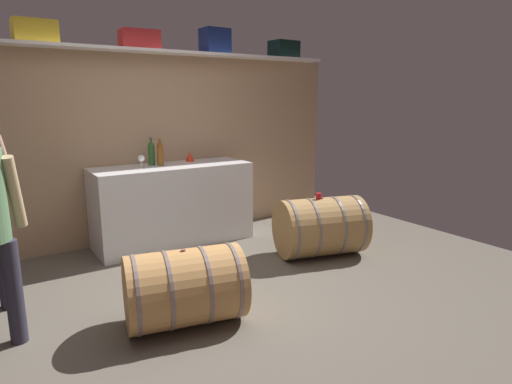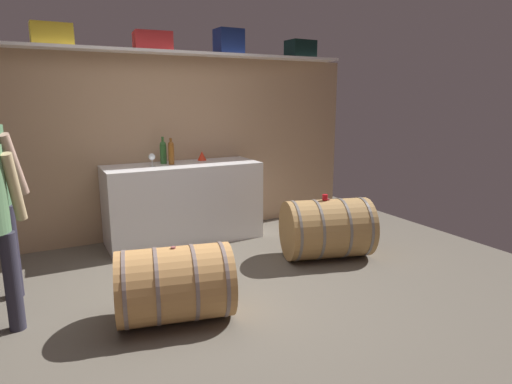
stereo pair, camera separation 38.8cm
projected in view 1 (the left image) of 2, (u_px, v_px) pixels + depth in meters
ground_plane at (197, 280)px, 4.11m from camera, size 6.57×7.22×0.02m
back_wall_panel at (139, 149)px, 5.12m from camera, size 5.37×0.10×2.16m
high_shelf_board at (137, 51)px, 4.77m from camera, size 4.94×0.40×0.03m
toolcase_yellow at (35, 31)px, 4.21m from camera, size 0.40×0.28×0.21m
toolcase_red at (139, 40)px, 4.76m from camera, size 0.43×0.32×0.20m
toolcase_navy at (215, 41)px, 5.24m from camera, size 0.32×0.27×0.29m
toolcase_black at (284, 50)px, 5.80m from camera, size 0.36×0.28×0.22m
work_cabinet at (173, 204)px, 5.06m from camera, size 1.78×0.66×0.92m
wine_bottle_amber at (160, 153)px, 4.90m from camera, size 0.07×0.07×0.30m
wine_bottle_green at (151, 153)px, 4.95m from camera, size 0.08×0.08×0.31m
wine_glass at (141, 159)px, 4.74m from camera, size 0.07×0.07×0.15m
red_funnel at (190, 157)px, 5.27m from camera, size 0.11×0.11×0.11m
wine_barrel_near at (321, 227)px, 4.69m from camera, size 1.03×0.84×0.64m
wine_barrel_far at (185, 287)px, 3.24m from camera, size 0.95×0.73×0.59m
tasting_cup at (319, 196)px, 4.59m from camera, size 0.06×0.06×0.06m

